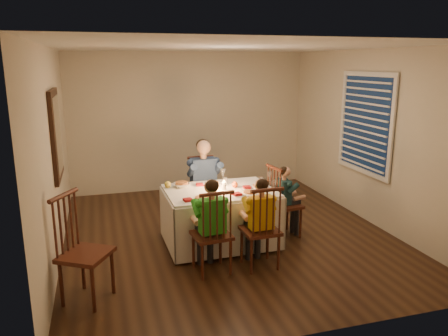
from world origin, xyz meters
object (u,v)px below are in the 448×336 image
object	(u,v)px
serving_bowl	(182,185)
child_yellow	(259,266)
chair_near_right	(259,266)
dining_table	(220,205)
chair_near_left	(212,271)
chair_adult	(204,224)
adult	(204,224)
child_green	(212,271)
chair_end	(283,235)
chair_extra	(89,299)
child_teal	(283,235)

from	to	relation	value
serving_bowl	child_yellow	bearing A→B (deg)	-55.64
chair_near_right	child_yellow	size ratio (longest dim) A/B	0.94
dining_table	chair_near_left	xyz separation A→B (m)	(-0.32, -0.77, -0.54)
chair_adult	child_yellow	xyz separation A→B (m)	(0.31, -1.55, 0.00)
serving_bowl	adult	bearing A→B (deg)	48.45
dining_table	serving_bowl	distance (m)	0.59
chair_near_left	child_green	xyz separation A→B (m)	(0.00, 0.00, 0.00)
child_green	child_yellow	xyz separation A→B (m)	(0.59, -0.03, 0.00)
adult	child_yellow	bearing A→B (deg)	-81.70
chair_end	chair_extra	distance (m)	2.84
chair_near_left	serving_bowl	xyz separation A→B (m)	(-0.14, 1.04, 0.79)
chair_end	chair_adult	bearing A→B (deg)	44.61
child_green	dining_table	bearing A→B (deg)	-117.99
dining_table	chair_near_right	world-z (taller)	dining_table
child_green	chair_adult	bearing A→B (deg)	-106.08
chair_near_left	chair_end	xyz separation A→B (m)	(1.26, 0.77, 0.00)
chair_near_right	child_green	size ratio (longest dim) A/B	0.91
child_yellow	serving_bowl	distance (m)	1.52
dining_table	serving_bowl	bearing A→B (deg)	148.25
dining_table	chair_end	xyz separation A→B (m)	(0.94, 0.00, -0.54)
chair_adult	child_green	distance (m)	1.55
chair_adult	adult	size ratio (longest dim) A/B	0.79
chair_near_left	chair_near_right	size ratio (longest dim) A/B	1.00
chair_end	chair_near_left	bearing A→B (deg)	113.75
adult	child_yellow	size ratio (longest dim) A/B	1.19
chair_near_left	chair_extra	bearing A→B (deg)	4.72
adult	chair_adult	bearing A→B (deg)	0.00
chair_end	child_teal	bearing A→B (deg)	-0.00
chair_near_left	child_green	bearing A→B (deg)	180.00
chair_near_right	serving_bowl	distance (m)	1.52
chair_near_right	child_green	bearing A→B (deg)	-4.36
dining_table	child_yellow	bearing A→B (deg)	-72.10
adult	dining_table	bearing A→B (deg)	-90.28
chair_near_left	child_yellow	distance (m)	0.59
chair_adult	dining_table	bearing A→B (deg)	-90.28
chair_near_left	child_yellow	size ratio (longest dim) A/B	0.94
chair_near_right	adult	distance (m)	1.58
chair_adult	chair_near_left	distance (m)	1.55
chair_end	chair_extra	xyz separation A→B (m)	(-2.65, -1.02, 0.00)
chair_near_right	chair_extra	size ratio (longest dim) A/B	0.90
chair_near_left	child_yellow	xyz separation A→B (m)	(0.59, -0.03, 0.00)
child_yellow	serving_bowl	bearing A→B (deg)	-57.39
dining_table	chair_near_right	size ratio (longest dim) A/B	1.43
chair_near_right	child_teal	bearing A→B (deg)	-131.76
chair_extra	adult	xyz separation A→B (m)	(1.67, 1.78, 0.00)
adult	chair_extra	bearing A→B (deg)	-136.09
dining_table	chair_extra	xyz separation A→B (m)	(-1.71, -1.02, -0.54)
chair_adult	serving_bowl	bearing A→B (deg)	-134.36
chair_end	adult	xyz separation A→B (m)	(-0.98, 0.75, 0.00)
adult	serving_bowl	world-z (taller)	serving_bowl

